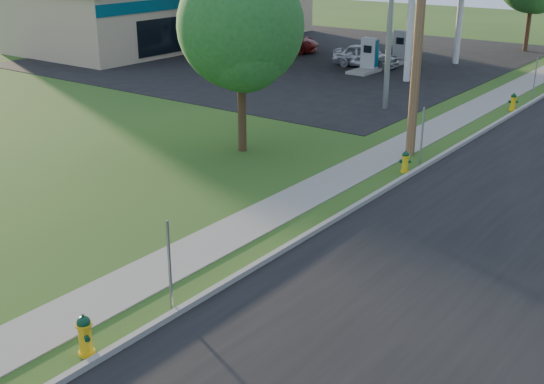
# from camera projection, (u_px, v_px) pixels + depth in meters

# --- Properties ---
(road) EXTENTS (8.00, 120.00, 0.02)m
(road) POSITION_uv_depth(u_px,v_px,m) (475.00, 263.00, 16.07)
(road) COLOR black
(road) RESTS_ON ground
(curb) EXTENTS (0.15, 120.00, 0.15)m
(curb) POSITION_uv_depth(u_px,v_px,m) (331.00, 221.00, 18.29)
(curb) COLOR gray
(curb) RESTS_ON ground
(sidewalk) EXTENTS (1.50, 120.00, 0.03)m
(sidewalk) POSITION_uv_depth(u_px,v_px,m) (279.00, 209.00, 19.29)
(sidewalk) COLOR gray
(sidewalk) RESTS_ON ground
(forecourt) EXTENTS (26.00, 28.00, 0.02)m
(forecourt) POSITION_uv_depth(u_px,v_px,m) (295.00, 56.00, 44.05)
(forecourt) COLOR black
(forecourt) RESTS_ON ground
(utility_pole_mid) EXTENTS (1.40, 0.32, 9.80)m
(utility_pole_mid) POSITION_uv_depth(u_px,v_px,m) (420.00, 10.00, 22.44)
(utility_pole_mid) COLOR brown
(utility_pole_mid) RESTS_ON ground
(sign_post_near) EXTENTS (0.05, 0.04, 2.00)m
(sign_post_near) POSITION_uv_depth(u_px,v_px,m) (170.00, 266.00, 13.75)
(sign_post_near) COLOR gray
(sign_post_near) RESTS_ON ground
(sign_post_mid) EXTENTS (0.05, 0.04, 2.00)m
(sign_post_mid) POSITION_uv_depth(u_px,v_px,m) (422.00, 137.00, 22.61)
(sign_post_mid) COLOR gray
(sign_post_mid) RESTS_ON ground
(sign_post_far) EXTENTS (0.05, 0.04, 2.00)m
(sign_post_far) POSITION_uv_depth(u_px,v_px,m) (535.00, 79.00, 31.76)
(sign_post_far) COLOR gray
(sign_post_far) RESTS_ON ground
(fuel_pump_nw) EXTENTS (1.20, 3.20, 1.90)m
(fuel_pump_nw) POSITION_uv_depth(u_px,v_px,m) (246.00, 45.00, 43.70)
(fuel_pump_nw) COLOR gray
(fuel_pump_nw) RESTS_ON ground
(fuel_pump_ne) EXTENTS (1.20, 3.20, 1.90)m
(fuel_pump_ne) POSITION_uv_depth(u_px,v_px,m) (369.00, 59.00, 38.66)
(fuel_pump_ne) COLOR gray
(fuel_pump_ne) RESTS_ON ground
(fuel_pump_sw) EXTENTS (1.20, 3.20, 1.90)m
(fuel_pump_sw) POSITION_uv_depth(u_px,v_px,m) (282.00, 38.00, 46.70)
(fuel_pump_sw) COLOR gray
(fuel_pump_sw) RESTS_ON ground
(fuel_pump_se) EXTENTS (1.20, 3.20, 1.90)m
(fuel_pump_se) POSITION_uv_depth(u_px,v_px,m) (401.00, 50.00, 41.67)
(fuel_pump_se) COLOR gray
(fuel_pump_se) RESTS_ON ground
(convenience_store) EXTENTS (10.40, 22.40, 4.25)m
(convenience_store) POSITION_uv_depth(u_px,v_px,m) (172.00, 11.00, 49.45)
(convenience_store) COLOR tan
(convenience_store) RESTS_ON ground
(tree_verge) EXTENTS (4.34, 4.34, 6.57)m
(tree_verge) POSITION_uv_depth(u_px,v_px,m) (242.00, 31.00, 22.99)
(tree_verge) COLOR #342613
(tree_verge) RESTS_ON ground
(hydrant_near) EXTENTS (0.43, 0.38, 0.84)m
(hydrant_near) POSITION_uv_depth(u_px,v_px,m) (85.00, 335.00, 12.45)
(hydrant_near) COLOR gold
(hydrant_near) RESTS_ON ground
(hydrant_mid) EXTENTS (0.38, 0.34, 0.74)m
(hydrant_mid) POSITION_uv_depth(u_px,v_px,m) (405.00, 162.00, 22.17)
(hydrant_mid) COLOR yellow
(hydrant_mid) RESTS_ON ground
(hydrant_far) EXTENTS (0.40, 0.36, 0.79)m
(hydrant_far) POSITION_uv_depth(u_px,v_px,m) (513.00, 102.00, 30.06)
(hydrant_far) COLOR yellow
(hydrant_far) RESTS_ON ground
(car_red) EXTENTS (5.56, 4.10, 1.40)m
(car_red) POSITION_uv_depth(u_px,v_px,m) (281.00, 41.00, 45.24)
(car_red) COLOR maroon
(car_red) RESTS_ON ground
(car_silver) EXTENTS (4.07, 2.00, 1.34)m
(car_silver) POSITION_uv_depth(u_px,v_px,m) (366.00, 56.00, 39.96)
(car_silver) COLOR #B5B7BD
(car_silver) RESTS_ON ground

